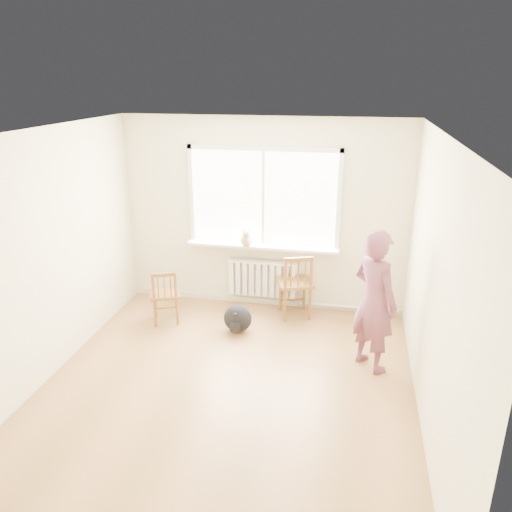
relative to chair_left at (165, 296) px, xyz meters
The scene contains 13 objects.
floor 1.86m from the chair_left, 49.27° to the right, with size 4.50×4.50×0.00m, color #9E6D40.
ceiling 2.94m from the chair_left, 49.27° to the right, with size 4.50×4.50×0.00m, color white.
back_wall 1.76m from the chair_left, 36.33° to the left, with size 4.00×0.01×2.70m, color beige.
window 1.93m from the chair_left, 35.54° to the left, with size 2.12×0.05×1.42m.
windowsill 1.51m from the chair_left, 32.72° to the left, with size 2.15×0.22×0.04m, color white.
radiator 1.42m from the chair_left, 33.35° to the left, with size 1.00×0.12×0.55m.
heating_pipe 2.59m from the chair_left, 18.44° to the left, with size 0.04×0.04×1.40m, color silver.
baseboard 1.50m from the chair_left, 35.86° to the left, with size 4.00×0.03×0.08m, color beige.
chair_left is the anchor object (origin of this frame).
chair_right 1.78m from the chair_left, 17.07° to the left, with size 0.58×0.56×0.93m.
person 2.80m from the chair_left, 11.77° to the right, with size 0.60×0.40×1.66m, color #BA3E3E.
cat 1.37m from the chair_left, 34.44° to the left, with size 0.23×0.44×0.29m.
backpack 1.03m from the chair_left, ahead, with size 0.37×0.28×0.37m, color black.
Camera 1 is at (1.22, -4.39, 3.20)m, focal length 35.00 mm.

